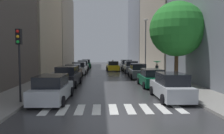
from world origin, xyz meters
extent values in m
cube|color=#343437|center=(0.00, 24.00, -0.02)|extent=(28.00, 72.00, 0.04)
cube|color=gray|center=(-6.50, 24.00, 0.07)|extent=(3.00, 72.00, 0.15)
cube|color=gray|center=(6.50, 24.00, 0.07)|extent=(3.00, 72.00, 0.15)
cube|color=silver|center=(-3.60, 2.40, 0.01)|extent=(0.45, 2.20, 0.01)
cube|color=silver|center=(-2.70, 2.40, 0.01)|extent=(0.45, 2.20, 0.01)
cube|color=silver|center=(-1.80, 2.40, 0.01)|extent=(0.45, 2.20, 0.01)
cube|color=silver|center=(-0.90, 2.40, 0.01)|extent=(0.45, 2.20, 0.01)
cube|color=silver|center=(0.00, 2.40, 0.01)|extent=(0.45, 2.20, 0.01)
cube|color=silver|center=(0.90, 2.40, 0.01)|extent=(0.45, 2.20, 0.01)
cube|color=silver|center=(1.80, 2.40, 0.01)|extent=(0.45, 2.20, 0.01)
cube|color=silver|center=(2.70, 2.40, 0.01)|extent=(0.45, 2.20, 0.01)
cube|color=silver|center=(3.60, 2.40, 0.01)|extent=(0.45, 2.20, 0.01)
cube|color=#9E9384|center=(-11.00, 41.50, 8.25)|extent=(6.00, 17.16, 16.51)
cube|color=#9E9384|center=(11.00, 29.99, 11.40)|extent=(6.00, 19.52, 22.80)
cube|color=slate|center=(11.00, 51.06, 11.74)|extent=(6.00, 21.79, 23.47)
cube|color=#B2B7BF|center=(-3.73, 4.57, 0.59)|extent=(1.98, 4.83, 0.83)
cube|color=black|center=(-3.74, 4.33, 1.34)|extent=(1.71, 2.67, 0.68)
cylinder|color=black|center=(-4.63, 6.17, 0.32)|extent=(0.23, 0.64, 0.64)
cylinder|color=black|center=(-2.76, 6.13, 0.32)|extent=(0.23, 0.64, 0.64)
cylinder|color=black|center=(-4.70, 3.01, 0.32)|extent=(0.23, 0.64, 0.64)
cylinder|color=black|center=(-2.83, 2.97, 0.32)|extent=(0.23, 0.64, 0.64)
cube|color=black|center=(-3.76, 10.95, 0.63)|extent=(2.11, 4.57, 0.91)
cube|color=black|center=(-3.77, 10.72, 1.45)|extent=(1.79, 2.54, 0.74)
cylinder|color=black|center=(-4.64, 12.47, 0.32)|extent=(0.25, 0.65, 0.64)
cylinder|color=black|center=(-2.74, 12.38, 0.32)|extent=(0.25, 0.65, 0.64)
cylinder|color=black|center=(-4.78, 9.51, 0.32)|extent=(0.25, 0.65, 0.64)
cylinder|color=black|center=(-2.88, 9.42, 0.32)|extent=(0.25, 0.65, 0.64)
cube|color=brown|center=(-3.92, 16.49, 0.60)|extent=(1.93, 4.72, 0.85)
cube|color=black|center=(-3.92, 16.26, 1.38)|extent=(1.65, 2.61, 0.70)
cylinder|color=black|center=(-4.86, 18.00, 0.32)|extent=(0.24, 0.65, 0.64)
cylinder|color=black|center=(-3.09, 18.06, 0.32)|extent=(0.24, 0.65, 0.64)
cylinder|color=black|center=(-4.76, 14.93, 0.32)|extent=(0.24, 0.65, 0.64)
cylinder|color=black|center=(-2.99, 14.98, 0.32)|extent=(0.24, 0.65, 0.64)
cube|color=silver|center=(-3.79, 22.15, 0.60)|extent=(1.93, 4.69, 0.86)
cube|color=black|center=(-3.80, 21.92, 1.38)|extent=(1.68, 2.59, 0.70)
cylinder|color=black|center=(-4.71, 23.71, 0.32)|extent=(0.23, 0.64, 0.64)
cylinder|color=black|center=(-2.84, 23.68, 0.32)|extent=(0.23, 0.64, 0.64)
cylinder|color=black|center=(-4.75, 20.63, 0.32)|extent=(0.23, 0.64, 0.64)
cylinder|color=black|center=(-2.87, 20.60, 0.32)|extent=(0.23, 0.64, 0.64)
cube|color=#474C51|center=(-3.84, 28.69, 0.61)|extent=(1.83, 4.38, 0.86)
cube|color=black|center=(-3.83, 28.48, 1.39)|extent=(1.59, 2.42, 0.71)
cylinder|color=black|center=(-4.74, 30.12, 0.32)|extent=(0.23, 0.64, 0.64)
cylinder|color=black|center=(-2.97, 30.14, 0.32)|extent=(0.23, 0.64, 0.64)
cylinder|color=black|center=(-4.70, 27.24, 0.32)|extent=(0.23, 0.64, 0.64)
cylinder|color=black|center=(-2.93, 27.27, 0.32)|extent=(0.23, 0.64, 0.64)
cube|color=#0C4C2D|center=(-3.71, 34.94, 0.60)|extent=(1.85, 4.22, 0.84)
cube|color=black|center=(-3.70, 34.73, 1.36)|extent=(1.60, 2.33, 0.69)
cylinder|color=black|center=(-4.62, 36.31, 0.32)|extent=(0.23, 0.64, 0.64)
cylinder|color=black|center=(-2.85, 36.34, 0.32)|extent=(0.23, 0.64, 0.64)
cylinder|color=black|center=(-4.56, 33.55, 0.32)|extent=(0.23, 0.64, 0.64)
cylinder|color=black|center=(-2.80, 33.58, 0.32)|extent=(0.23, 0.64, 0.64)
cube|color=#B2B7BF|center=(3.90, 4.72, 0.61)|extent=(1.83, 4.55, 0.87)
cube|color=black|center=(3.89, 4.49, 1.40)|extent=(1.59, 2.51, 0.71)
cylinder|color=black|center=(3.03, 6.23, 0.32)|extent=(0.23, 0.64, 0.64)
cylinder|color=black|center=(4.80, 6.20, 0.32)|extent=(0.23, 0.64, 0.64)
cylinder|color=black|center=(2.99, 3.24, 0.32)|extent=(0.23, 0.64, 0.64)
cylinder|color=black|center=(4.77, 3.22, 0.32)|extent=(0.23, 0.64, 0.64)
cube|color=#0C4C2D|center=(3.90, 10.20, 0.57)|extent=(1.87, 4.40, 0.79)
cube|color=black|center=(3.90, 9.98, 1.29)|extent=(1.64, 2.42, 0.64)
cylinder|color=black|center=(2.97, 11.65, 0.32)|extent=(0.22, 0.64, 0.64)
cylinder|color=black|center=(4.83, 11.65, 0.32)|extent=(0.22, 0.64, 0.64)
cylinder|color=black|center=(2.96, 8.75, 0.32)|extent=(0.22, 0.64, 0.64)
cylinder|color=black|center=(4.83, 8.75, 0.32)|extent=(0.22, 0.64, 0.64)
cube|color=#474C51|center=(3.75, 16.91, 0.61)|extent=(1.84, 4.42, 0.87)
cube|color=black|center=(3.75, 16.69, 1.40)|extent=(1.60, 2.44, 0.71)
cylinder|color=black|center=(2.88, 18.37, 0.32)|extent=(0.23, 0.64, 0.64)
cylinder|color=black|center=(4.66, 18.35, 0.32)|extent=(0.23, 0.64, 0.64)
cylinder|color=black|center=(2.84, 15.47, 0.32)|extent=(0.23, 0.64, 0.64)
cylinder|color=black|center=(4.63, 15.45, 0.32)|extent=(0.23, 0.64, 0.64)
cube|color=#474C51|center=(3.84, 23.67, 0.62)|extent=(1.95, 4.26, 0.89)
cube|color=black|center=(3.85, 23.46, 1.44)|extent=(1.71, 2.35, 0.73)
cylinder|color=black|center=(2.87, 25.07, 0.32)|extent=(0.23, 0.64, 0.64)
cylinder|color=black|center=(4.79, 25.08, 0.32)|extent=(0.23, 0.64, 0.64)
cylinder|color=black|center=(2.89, 22.26, 0.32)|extent=(0.23, 0.64, 0.64)
cylinder|color=black|center=(4.82, 22.28, 0.32)|extent=(0.23, 0.64, 0.64)
cube|color=#474C51|center=(3.71, 28.97, 0.63)|extent=(2.04, 4.18, 0.90)
cube|color=black|center=(3.72, 28.76, 1.45)|extent=(1.74, 2.32, 0.74)
cylinder|color=black|center=(2.72, 30.28, 0.32)|extent=(0.25, 0.65, 0.64)
cylinder|color=black|center=(4.59, 30.36, 0.32)|extent=(0.25, 0.65, 0.64)
cylinder|color=black|center=(2.83, 27.57, 0.32)|extent=(0.25, 0.65, 0.64)
cylinder|color=black|center=(4.70, 27.65, 0.32)|extent=(0.25, 0.65, 0.64)
cube|color=yellow|center=(1.30, 27.77, 0.57)|extent=(2.02, 4.47, 0.80)
cube|color=black|center=(1.31, 27.55, 1.30)|extent=(1.72, 2.48, 0.65)
cube|color=#F2EDCC|center=(1.31, 27.55, 1.72)|extent=(0.21, 0.37, 0.18)
cylinder|color=black|center=(0.32, 29.18, 0.32)|extent=(0.24, 0.65, 0.64)
cylinder|color=black|center=(2.17, 29.25, 0.32)|extent=(0.24, 0.65, 0.64)
cylinder|color=black|center=(0.43, 26.28, 0.32)|extent=(0.24, 0.65, 0.64)
cylinder|color=black|center=(2.28, 26.35, 0.32)|extent=(0.24, 0.65, 0.64)
cylinder|color=navy|center=(5.70, 15.24, 0.55)|extent=(0.28, 0.28, 0.81)
cylinder|color=black|center=(5.70, 15.24, 1.27)|extent=(0.36, 0.36, 0.64)
sphere|color=tan|center=(5.70, 15.24, 1.72)|extent=(0.25, 0.25, 0.25)
cone|color=#19723F|center=(5.70, 15.24, 2.01)|extent=(1.01, 1.01, 0.20)
cylinder|color=#333338|center=(5.70, 15.24, 1.64)|extent=(0.02, 0.02, 0.73)
cylinder|color=#513823|center=(6.33, 10.65, 1.62)|extent=(0.36, 0.36, 2.94)
sphere|color=#29812E|center=(6.33, 10.65, 5.23)|extent=(5.04, 5.04, 5.04)
cylinder|color=black|center=(-5.45, 3.77, 1.85)|extent=(0.12, 0.12, 3.40)
cube|color=black|center=(-5.45, 3.77, 4.00)|extent=(0.30, 0.30, 0.90)
sphere|color=red|center=(-5.45, 3.59, 4.30)|extent=(0.18, 0.18, 0.18)
sphere|color=#F2A519|center=(-5.45, 3.59, 4.00)|extent=(0.18, 0.18, 0.18)
sphere|color=green|center=(-5.45, 3.59, 3.70)|extent=(0.18, 0.18, 0.18)
cylinder|color=#595B60|center=(5.55, 21.07, 3.81)|extent=(0.16, 0.16, 7.32)
ellipsoid|color=beige|center=(5.55, 21.07, 7.62)|extent=(0.60, 0.28, 0.24)
camera|label=1|loc=(-0.64, -9.28, 3.08)|focal=34.98mm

